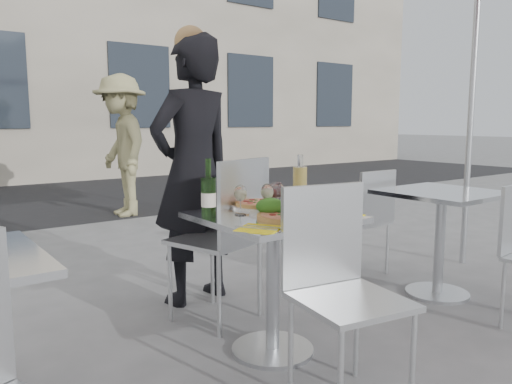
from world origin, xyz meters
TOP-DOWN VIEW (x-y plane):
  - ground at (0.00, 0.00)m, footprint 80.00×80.00m
  - street_asphalt at (0.00, 6.50)m, footprint 24.00×5.00m
  - main_table at (0.00, 0.00)m, footprint 0.72×0.72m
  - side_table_right at (1.50, 0.00)m, footprint 0.72×0.72m
  - chair_far at (0.03, 0.47)m, footprint 0.58×0.59m
  - chair_near at (-0.03, -0.50)m, footprint 0.50×0.51m
  - side_chair_rfar at (1.44, 0.62)m, footprint 0.39×0.40m
  - woman_diner at (0.07, 0.95)m, footprint 0.71×0.52m
  - pedestrian_b at (0.88, 4.28)m, footprint 0.80×1.25m
  - pizza_near at (0.00, -0.13)m, footprint 0.33×0.33m
  - pizza_far at (0.07, 0.21)m, footprint 0.31×0.31m
  - salad_plate at (-0.02, 0.00)m, footprint 0.22×0.22m
  - wine_bottle at (-0.31, 0.13)m, footprint 0.07×0.08m
  - carafe at (0.31, 0.14)m, footprint 0.08×0.08m
  - sugar_shaker at (0.22, -0.01)m, footprint 0.06×0.06m
  - wineglass_white_a at (-0.15, 0.09)m, footprint 0.07×0.07m
  - wineglass_white_b at (-0.01, 0.04)m, footprint 0.07×0.07m
  - wineglass_red_a at (0.07, 0.07)m, footprint 0.07×0.07m
  - wineglass_red_b at (0.08, 0.07)m, footprint 0.07×0.07m
  - napkin_left at (-0.27, -0.24)m, footprint 0.25×0.25m
  - napkin_right at (0.27, -0.22)m, footprint 0.19×0.20m

SIDE VIEW (x-z plane):
  - ground at x=0.00m, z-range 0.00..0.00m
  - street_asphalt at x=0.00m, z-range 0.00..0.00m
  - side_chair_rfar at x=1.44m, z-range 0.08..0.93m
  - main_table at x=0.00m, z-range 0.16..0.91m
  - side_table_right at x=1.50m, z-range 0.16..0.91m
  - chair_near at x=-0.03m, z-range 0.09..1.03m
  - chair_far at x=0.03m, z-range 0.09..1.10m
  - napkin_left at x=-0.27m, z-range 0.75..0.76m
  - napkin_right at x=0.27m, z-range 0.75..0.76m
  - pizza_near at x=0.00m, z-range 0.75..0.77m
  - pizza_far at x=0.07m, z-range 0.75..0.78m
  - salad_plate at x=-0.02m, z-range 0.74..0.83m
  - sugar_shaker at x=0.22m, z-range 0.75..0.86m
  - wineglass_white_a at x=-0.15m, z-range 0.78..0.94m
  - wineglass_white_b at x=-0.01m, z-range 0.78..0.94m
  - wineglass_red_a at x=0.07m, z-range 0.78..0.94m
  - wineglass_red_b at x=0.08m, z-range 0.78..0.94m
  - wine_bottle at x=-0.31m, z-range 0.72..1.01m
  - carafe at x=0.31m, z-range 0.72..1.01m
  - woman_diner at x=0.07m, z-range 0.00..1.79m
  - pedestrian_b at x=0.88m, z-range 0.00..1.83m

